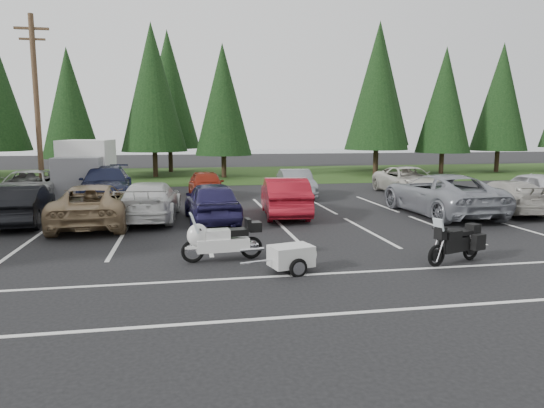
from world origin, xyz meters
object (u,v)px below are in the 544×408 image
Objects in this scene: car_near_5 at (285,196)px; car_near_6 at (440,194)px; car_far_3 at (296,183)px; touring_motorcycle at (222,236)px; car_near_7 at (505,196)px; car_far_1 at (106,184)px; car_near_2 at (93,205)px; car_far_2 at (206,184)px; car_far_4 at (408,181)px; car_near_3 at (150,201)px; adventure_motorcycle at (455,239)px; utility_pole at (37,104)px; car_far_0 at (29,187)px; car_near_4 at (212,201)px; box_truck at (85,168)px; car_near_8 at (534,190)px; car_near_1 at (23,205)px; cargo_trailer at (291,259)px.

car_near_6 reaches higher than car_near_5.
car_far_3 is 1.81× the size of touring_motorcycle.
car_far_1 is (-16.83, 6.43, 0.16)m from car_near_7.
car_far_2 is at bearing -125.69° from car_near_2.
car_far_4 is 2.23× the size of touring_motorcycle.
car_near_3 is 6.08m from car_far_1.
car_near_3 reaches higher than car_far_4.
car_near_2 is 12.16m from adventure_motorcycle.
utility_pole is 1.57× the size of car_far_1.
car_near_2 is at bearing -59.66° from car_far_0.
car_near_2 is 4.21m from car_near_4.
car_near_8 is (20.02, -8.18, -0.63)m from box_truck.
adventure_motorcycle is at bearing -70.47° from car_far_2.
car_near_4 is 7.96m from car_far_1.
car_far_1 is 4.81m from car_far_2.
car_far_1 is (-2.44, 5.57, 0.10)m from car_near_3.
car_near_7 is 1.14× the size of car_far_2.
touring_motorcycle is (-10.93, -11.93, -0.08)m from car_far_4.
car_near_4 is at bearing -93.89° from car_far_2.
car_near_1 is 6.05m from car_far_1.
car_near_4 is at bearing 87.71° from cargo_trailer.
car_far_4 reaches higher than car_near_7.
touring_motorcycle is at bearing 70.46° from car_near_5.
adventure_motorcycle is (8.01, -7.77, -0.11)m from car_near_3.
car_near_2 is 2.28× the size of touring_motorcycle.
car_near_6 is at bearing -29.83° from car_far_1.
utility_pole reaches higher than car_far_0.
car_near_2 is at bearing -4.69° from car_near_4.
car_near_2 is at bearing -90.51° from car_far_1.
car_far_3 is (11.41, 5.53, -0.02)m from car_near_1.
touring_motorcycle is 1.15× the size of adventure_motorcycle.
car_near_6 is 1.10× the size of car_far_0.
car_far_0 is at bearing -13.29° from car_near_8.
car_near_8 is (20.67, -0.16, 0.10)m from car_near_1.
car_far_0 reaches higher than car_near_3.
touring_motorcycle is at bearing -108.53° from car_far_3.
car_far_1 reaches higher than car_near_8.
utility_pole is 22.21m from car_near_7.
car_far_2 is at bearing 83.93° from touring_motorcycle.
car_near_1 is at bearing -79.85° from utility_pole.
box_truck is (2.00, 0.50, -3.25)m from utility_pole.
car_near_5 is at bearing -104.50° from car_far_3.
car_far_2 is at bearing -0.58° from car_far_0.
adventure_motorcycle is (11.84, -15.67, -0.83)m from box_truck.
car_near_2 reaches higher than car_near_1.
car_near_8 is (22.02, -7.68, -3.87)m from utility_pole.
car_near_7 is at bearing -25.69° from box_truck.
car_near_6 is (15.96, -0.74, 0.11)m from car_near_1.
car_far_0 is at bearing -12.61° from car_near_7.
adventure_motorcycle is at bearing -18.05° from touring_motorcycle.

